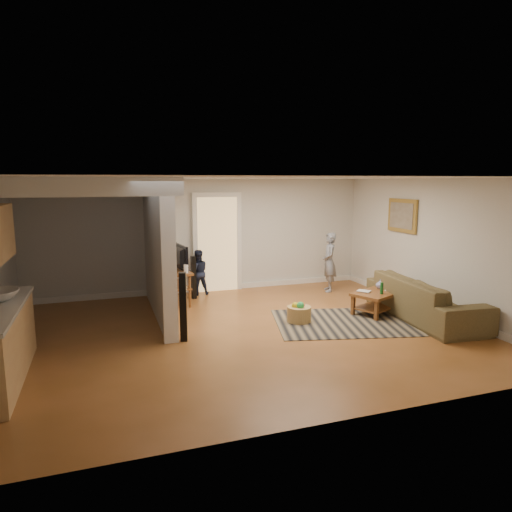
% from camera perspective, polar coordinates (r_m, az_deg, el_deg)
% --- Properties ---
extents(ground, '(7.50, 7.50, 0.00)m').
position_cam_1_polar(ground, '(7.59, -1.53, -9.48)').
color(ground, brown).
rests_on(ground, ground).
extents(room_shell, '(7.54, 6.02, 2.52)m').
position_cam_1_polar(room_shell, '(7.43, -10.44, 1.53)').
color(room_shell, beige).
rests_on(room_shell, ground).
extents(area_rug, '(2.67, 2.21, 0.01)m').
position_cam_1_polar(area_rug, '(8.21, 10.80, -8.13)').
color(area_rug, black).
rests_on(area_rug, ground).
extents(sofa, '(1.19, 2.59, 0.73)m').
position_cam_1_polar(sofa, '(8.85, 20.17, -7.30)').
color(sofa, '#3F3B1F').
rests_on(sofa, ground).
extents(coffee_table, '(1.21, 1.00, 0.62)m').
position_cam_1_polar(coffee_table, '(8.87, 15.10, -4.84)').
color(coffee_table, brown).
rests_on(coffee_table, ground).
extents(tv_console, '(0.54, 1.13, 0.94)m').
position_cam_1_polar(tv_console, '(9.34, -9.90, -2.05)').
color(tv_console, brown).
rests_on(tv_console, ground).
extents(speaker_left, '(0.13, 0.13, 1.08)m').
position_cam_1_polar(speaker_left, '(7.12, -9.08, -6.31)').
color(speaker_left, black).
rests_on(speaker_left, ground).
extents(speaker_right, '(0.10, 0.10, 0.91)m').
position_cam_1_polar(speaker_right, '(9.63, -7.80, -2.68)').
color(speaker_right, black).
rests_on(speaker_right, ground).
extents(toy_basket, '(0.42, 0.42, 0.38)m').
position_cam_1_polar(toy_basket, '(8.09, 5.40, -7.15)').
color(toy_basket, '#A88148').
rests_on(toy_basket, ground).
extents(child, '(0.45, 0.56, 1.32)m').
position_cam_1_polar(child, '(10.42, 9.05, -4.34)').
color(child, gray).
rests_on(child, ground).
extents(toddler, '(0.49, 0.38, 0.99)m').
position_cam_1_polar(toddler, '(10.05, -7.24, -4.81)').
color(toddler, '#1B2239').
rests_on(toddler, ground).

